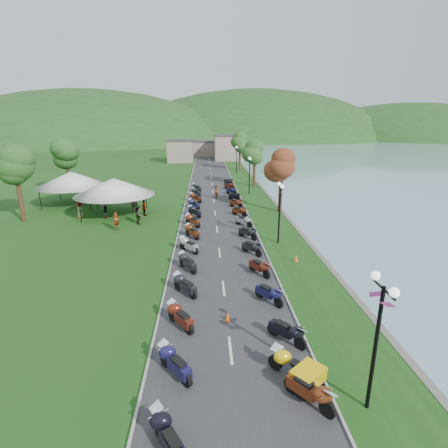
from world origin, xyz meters
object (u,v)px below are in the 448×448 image
object	(u,v)px
streetlamp_near	(375,348)
pedestrian_a	(117,230)
vendor_tent_main	(115,197)
pedestrian_c	(105,218)
yellow_trike	(294,369)
pedestrian_b	(135,213)

from	to	relation	value
streetlamp_near	pedestrian_a	size ratio (longest dim) A/B	2.67
vendor_tent_main	pedestrian_c	xyz separation A→B (m)	(-0.84, -1.37, -2.00)
yellow_trike	pedestrian_c	bearing A→B (deg)	-11.29
streetlamp_near	vendor_tent_main	bearing A→B (deg)	119.35
yellow_trike	pedestrian_a	distance (m)	23.46
streetlamp_near	vendor_tent_main	distance (m)	31.41
vendor_tent_main	pedestrian_c	distance (m)	2.56
pedestrian_b	yellow_trike	bearing A→B (deg)	128.86
pedestrian_a	streetlamp_near	bearing A→B (deg)	-114.81
pedestrian_b	vendor_tent_main	bearing A→B (deg)	32.66
pedestrian_b	pedestrian_c	xyz separation A→B (m)	(-2.65, -1.92, 0.00)
yellow_trike	pedestrian_b	size ratio (longest dim) A/B	1.23
streetlamp_near	pedestrian_b	world-z (taller)	streetlamp_near
pedestrian_a	vendor_tent_main	bearing A→B (deg)	46.01
yellow_trike	pedestrian_c	distance (m)	28.20
streetlamp_near	pedestrian_b	size ratio (longest dim) A/B	2.57
vendor_tent_main	yellow_trike	bearing A→B (deg)	-63.22
pedestrian_c	vendor_tent_main	bearing A→B (deg)	140.59
vendor_tent_main	pedestrian_a	bearing A→B (deg)	-76.39
vendor_tent_main	pedestrian_a	world-z (taller)	vendor_tent_main
yellow_trike	pedestrian_b	distance (m)	28.74
streetlamp_near	pedestrian_c	bearing A→B (deg)	121.96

